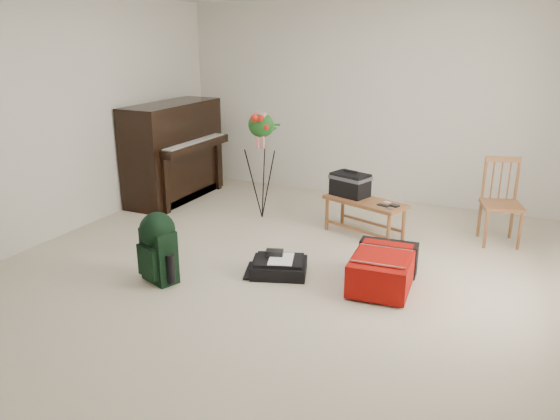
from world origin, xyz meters
The scene contains 10 objects.
floor centered at (0.00, 0.00, 0.00)m, with size 5.00×5.50×0.01m, color beige.
wall_back centered at (0.00, 2.75, 1.25)m, with size 5.00×0.04×2.50m, color silver.
wall_left centered at (-2.50, 0.00, 1.25)m, with size 0.04×5.50×2.50m, color silver.
piano centered at (-2.19, 1.60, 0.60)m, with size 0.71×1.50×1.25m.
bench centered at (0.33, 1.31, 0.48)m, with size 0.96×0.62×0.69m.
dining_chair centered at (1.82, 1.71, 0.43)m, with size 0.48×0.48×0.89m.
red_suitcase centered at (1.00, 0.20, 0.17)m, with size 0.55×0.77×0.31m.
black_duffel centered at (0.08, 0.01, 0.07)m, with size 0.60×0.53×0.21m.
green_backpack centered at (-0.82, -0.57, 0.35)m, with size 0.37×0.34×0.64m.
flower_stand centered at (-0.79, 1.36, 0.62)m, with size 0.49×0.49×1.28m.
Camera 1 is at (2.03, -4.12, 2.12)m, focal length 35.00 mm.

